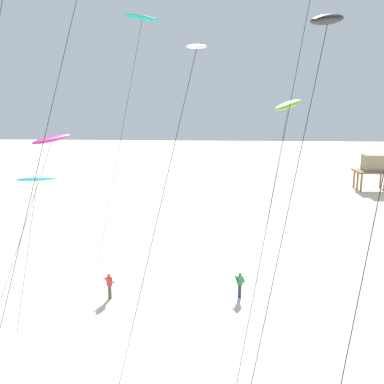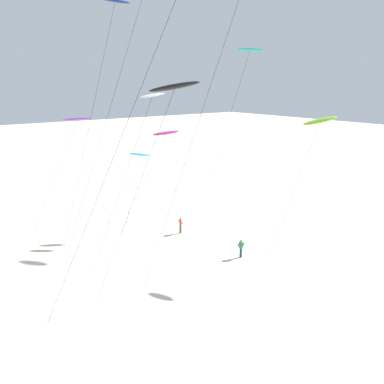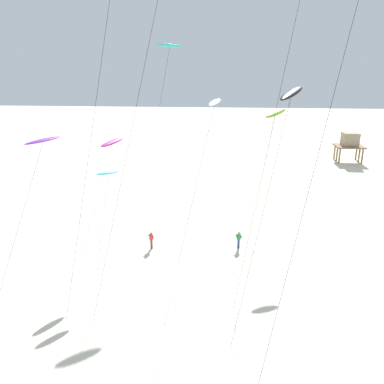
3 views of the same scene
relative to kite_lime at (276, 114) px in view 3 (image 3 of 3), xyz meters
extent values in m
plane|color=beige|center=(-9.19, -12.28, -11.99)|extent=(260.00, 260.00, 0.00)
ellipsoid|color=#8CD833|center=(0.01, 0.01, 0.06)|extent=(2.58, 2.44, 1.17)
cylinder|color=#262626|center=(-1.03, -1.51, -6.03)|extent=(2.12, 3.08, 11.91)
cylinder|color=#262626|center=(-1.76, -11.67, -0.02)|extent=(4.53, 6.59, 23.95)
ellipsoid|color=black|center=(-0.96, -14.00, 2.92)|extent=(2.28, 3.32, 1.00)
cylinder|color=#262626|center=(-2.60, -16.39, -4.60)|extent=(3.30, 4.80, 14.78)
ellipsoid|color=#33BFE0|center=(-14.33, -9.04, -3.81)|extent=(1.87, 2.02, 0.42)
cylinder|color=#262626|center=(-14.85, -9.80, -7.94)|extent=(1.08, 1.57, 8.09)
cylinder|color=#262626|center=(-13.83, -14.56, -1.20)|extent=(3.35, 4.87, 21.58)
ellipsoid|color=teal|center=(-10.60, 2.13, 6.36)|extent=(2.68, 2.07, 0.59)
cylinder|color=#262626|center=(-12.10, -0.06, -2.86)|extent=(3.03, 4.41, 18.27)
ellipsoid|color=purple|center=(-16.97, -14.14, -0.20)|extent=(2.01, 2.77, 0.37)
cylinder|color=#262626|center=(-18.52, -16.41, -6.14)|extent=(3.14, 4.57, 11.71)
ellipsoid|color=#D8339E|center=(-14.85, -5.55, -1.97)|extent=(1.90, 2.84, 0.74)
cylinder|color=#262626|center=(-16.12, -7.40, -7.04)|extent=(2.57, 3.73, 9.91)
ellipsoid|color=white|center=(-5.65, -12.78, 2.24)|extent=(1.10, 1.99, 0.51)
cylinder|color=#262626|center=(-7.15, -14.97, -4.91)|extent=(3.04, 4.41, 14.16)
cylinder|color=#262626|center=(-0.10, -18.43, 0.01)|extent=(5.99, 8.72, 23.99)
cylinder|color=#262626|center=(-11.14, -14.02, -0.07)|extent=(4.72, 6.87, 23.84)
cylinder|color=#4C4738|center=(-11.54, -6.11, -11.55)|extent=(0.22, 0.22, 0.88)
cube|color=red|center=(-11.54, -6.11, -10.82)|extent=(0.39, 0.36, 0.58)
sphere|color=#9E7051|center=(-11.54, -6.11, -10.42)|extent=(0.20, 0.20, 0.20)
cylinder|color=red|center=(-11.72, -5.99, -10.77)|extent=(0.36, 0.46, 0.39)
cylinder|color=red|center=(-11.36, -6.24, -10.77)|extent=(0.36, 0.46, 0.39)
cylinder|color=navy|center=(-3.34, -5.35, -11.55)|extent=(0.22, 0.22, 0.88)
cube|color=#338C4C|center=(-3.34, -5.35, -10.82)|extent=(0.39, 0.31, 0.58)
sphere|color=#9E7051|center=(-3.34, -5.35, -10.42)|extent=(0.20, 0.20, 0.20)
cylinder|color=#338C4C|center=(-3.13, -5.27, -10.77)|extent=(0.27, 0.50, 0.39)
cylinder|color=#338C4C|center=(-3.54, -5.43, -10.77)|extent=(0.27, 0.50, 0.39)
cylinder|color=#846647|center=(15.31, 28.88, -10.67)|extent=(0.28, 0.28, 2.64)
cylinder|color=#846647|center=(19.17, 28.88, -10.67)|extent=(0.28, 0.28, 2.64)
cylinder|color=#846647|center=(15.31, 32.09, -10.67)|extent=(0.28, 0.28, 2.64)
cylinder|color=#846647|center=(19.17, 32.09, -10.67)|extent=(0.28, 0.28, 2.64)
cylinder|color=#846647|center=(15.31, 30.48, -10.67)|extent=(0.28, 0.28, 2.64)
cylinder|color=#846647|center=(19.17, 30.48, -10.67)|extent=(0.28, 0.28, 2.64)
cube|color=#846647|center=(17.24, 30.48, -9.23)|extent=(4.83, 4.01, 0.24)
cube|color=#9E896B|center=(17.24, 30.48, -7.97)|extent=(2.66, 2.41, 2.27)
camera|label=1|loc=(-4.63, -29.48, -0.09)|focal=38.00mm
camera|label=2|loc=(21.19, -29.40, 3.23)|focal=38.52mm
camera|label=3|loc=(-5.05, -38.47, 4.64)|focal=35.91mm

